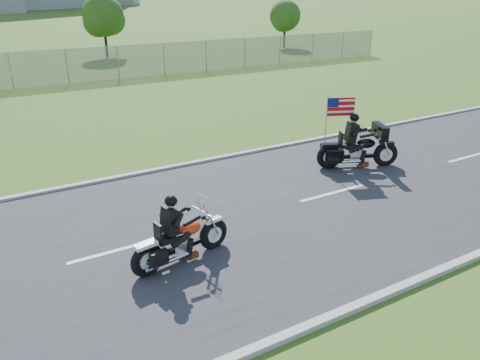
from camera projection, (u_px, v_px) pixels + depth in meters
ground at (202, 229)px, 11.08m from camera, size 420.00×420.00×0.00m
road at (202, 229)px, 11.07m from camera, size 120.00×8.00×0.04m
curb_north at (144, 173)px, 14.30m from camera, size 120.00×0.18×0.12m
curb_south at (307, 328)px, 7.83m from camera, size 120.00×0.18×0.12m
tree_fence_near at (104, 18)px, 36.72m from camera, size 3.52×3.28×4.75m
tree_fence_far at (285, 17)px, 42.65m from camera, size 3.08×2.87×4.20m
motorcycle_lead at (180, 241)px, 9.58m from camera, size 2.34×0.84×1.58m
motorcycle_follow at (358, 150)px, 14.61m from camera, size 2.49×1.38×2.20m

